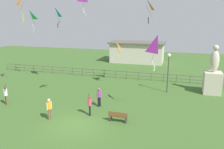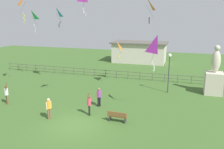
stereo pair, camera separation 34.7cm
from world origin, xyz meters
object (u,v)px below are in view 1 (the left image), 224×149
(kite_7, at_px, (157,45))
(kite_8, at_px, (25,1))
(statue_monument, at_px, (213,78))
(person_1, at_px, (6,94))
(park_bench, at_px, (118,116))
(kite_6, at_px, (55,13))
(kite_2, at_px, (116,46))
(person_0, at_px, (90,104))
(person_3, at_px, (49,108))
(kite_4, at_px, (30,16))
(person_2, at_px, (99,96))
(lamppost, at_px, (168,64))
(kite_3, at_px, (146,6))

(kite_7, bearing_deg, kite_8, 169.40)
(statue_monument, relative_size, person_1, 2.47)
(park_bench, relative_size, person_1, 0.74)
(person_1, distance_m, kite_6, 10.18)
(park_bench, distance_m, kite_2, 10.53)
(park_bench, relative_size, kite_2, 0.79)
(kite_6, bearing_deg, person_0, -46.34)
(person_3, xyz_separation_m, kite_2, (2.41, 10.37, 3.59))
(kite_4, bearing_deg, kite_6, -13.67)
(person_2, height_order, kite_4, kite_4)
(lamppost, height_order, person_0, lamppost)
(statue_monument, distance_m, kite_7, 9.14)
(lamppost, relative_size, person_2, 2.43)
(lamppost, distance_m, person_3, 12.72)
(lamppost, height_order, kite_4, kite_4)
(lamppost, distance_m, kite_7, 5.97)
(person_2, xyz_separation_m, person_3, (-2.76, -3.63, -0.00))
(person_2, xyz_separation_m, kite_3, (2.93, 6.14, 7.89))
(person_3, xyz_separation_m, kite_6, (-4.12, 8.74, 7.17))
(person_0, height_order, kite_6, kite_6)
(person_0, height_order, person_1, person_1)
(person_2, relative_size, person_3, 1.00)
(kite_3, bearing_deg, kite_8, -165.42)
(kite_7, distance_m, kite_8, 14.60)
(kite_2, relative_size, kite_7, 0.67)
(kite_3, xyz_separation_m, kite_7, (1.88, -5.71, -3.30))
(person_2, xyz_separation_m, kite_7, (4.81, 0.43, 4.59))
(person_3, height_order, kite_6, kite_6)
(lamppost, xyz_separation_m, kite_7, (-0.73, -5.36, 2.53))
(park_bench, relative_size, person_0, 0.77)
(kite_6, bearing_deg, kite_4, 166.33)
(person_0, height_order, kite_4, kite_4)
(park_bench, distance_m, person_0, 2.63)
(person_3, xyz_separation_m, kite_7, (7.57, 4.06, 4.59))
(lamppost, height_order, kite_7, kite_7)
(statue_monument, relative_size, kite_3, 2.05)
(kite_4, bearing_deg, person_3, -50.23)
(statue_monument, height_order, kite_2, same)
(statue_monument, distance_m, person_1, 20.24)
(person_1, height_order, kite_8, kite_8)
(statue_monument, height_order, person_2, statue_monument)
(person_1, height_order, kite_4, kite_4)
(person_0, bearing_deg, kite_8, 150.71)
(person_2, distance_m, kite_7, 6.66)
(person_0, relative_size, kite_4, 0.75)
(lamppost, distance_m, kite_3, 6.39)
(person_2, bearing_deg, lamppost, 46.28)
(lamppost, xyz_separation_m, kite_8, (-14.59, -2.77, 6.30))
(statue_monument, bearing_deg, person_1, -154.02)
(kite_4, distance_m, kite_6, 4.09)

